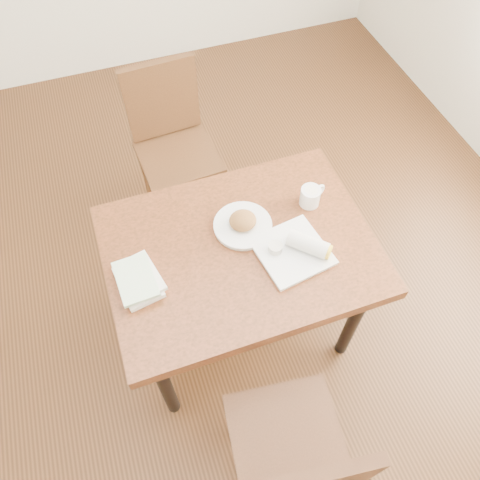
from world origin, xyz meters
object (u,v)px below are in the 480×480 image
object	(u,v)px
chair_near	(295,459)
chair_far	(172,138)
table	(240,258)
book_stack	(138,280)
coffee_mug	(311,196)
plate_burrito	(297,249)
plate_scone	(243,224)

from	to	relation	value
chair_near	chair_far	bearing A→B (deg)	89.97
table	book_stack	world-z (taller)	book_stack
chair_far	book_stack	size ratio (longest dim) A/B	4.00
coffee_mug	book_stack	xyz separation A→B (m)	(-0.80, -0.15, -0.02)
plate_burrito	book_stack	size ratio (longest dim) A/B	1.30
plate_burrito	chair_near	bearing A→B (deg)	-112.16
chair_far	plate_scone	bearing A→B (deg)	-82.24
chair_near	plate_scone	distance (m)	0.92
table	chair_far	xyz separation A→B (m)	(-0.07, 0.94, -0.11)
table	chair_far	world-z (taller)	chair_far
chair_near	plate_burrito	size ratio (longest dim) A/B	3.07
chair_far	book_stack	xyz separation A→B (m)	(-0.36, -0.97, 0.23)
table	coffee_mug	bearing A→B (deg)	18.19
table	plate_scone	bearing A→B (deg)	64.10
plate_scone	coffee_mug	world-z (taller)	coffee_mug
book_stack	plate_burrito	bearing A→B (deg)	-6.52
chair_near	plate_scone	size ratio (longest dim) A/B	3.81
chair_near	plate_scone	bearing A→B (deg)	82.53
plate_scone	plate_burrito	bearing A→B (deg)	-49.96
chair_near	plate_scone	world-z (taller)	chair_near
chair_far	plate_burrito	world-z (taller)	chair_far
chair_near	book_stack	distance (m)	0.88
chair_near	plate_burrito	xyz separation A→B (m)	(0.28, 0.69, 0.23)
plate_scone	book_stack	world-z (taller)	plate_scone
chair_far	plate_scone	xyz separation A→B (m)	(0.12, -0.85, 0.23)
book_stack	chair_far	bearing A→B (deg)	69.65
chair_near	coffee_mug	distance (m)	1.05
plate_scone	chair_far	bearing A→B (deg)	97.76
table	chair_far	bearing A→B (deg)	94.35
chair_far	table	bearing A→B (deg)	-85.65
plate_burrito	book_stack	bearing A→B (deg)	173.48
plate_scone	book_stack	size ratio (longest dim) A/B	1.05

